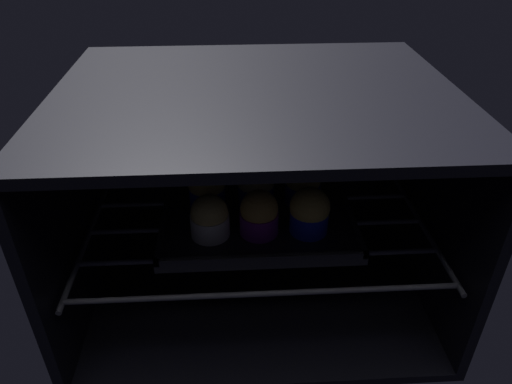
% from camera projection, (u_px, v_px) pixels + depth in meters
% --- Properties ---
extents(oven_cavity, '(0.59, 0.47, 0.37)m').
position_uv_depth(oven_cavity, '(255.00, 183.00, 0.82)').
color(oven_cavity, black).
rests_on(oven_cavity, ground).
extents(oven_rack, '(0.55, 0.42, 0.01)m').
position_uv_depth(oven_rack, '(256.00, 213.00, 0.80)').
color(oven_rack, '#42424C').
rests_on(oven_rack, oven_cavity).
extents(baking_tray, '(0.31, 0.31, 0.02)m').
position_uv_depth(baking_tray, '(256.00, 205.00, 0.80)').
color(baking_tray, black).
rests_on(baking_tray, oven_rack).
extents(muffin_row0_col0, '(0.06, 0.06, 0.07)m').
position_uv_depth(muffin_row0_col0, '(210.00, 218.00, 0.71)').
color(muffin_row0_col0, silver).
rests_on(muffin_row0_col0, baking_tray).
extents(muffin_row0_col1, '(0.06, 0.06, 0.07)m').
position_uv_depth(muffin_row0_col1, '(259.00, 214.00, 0.71)').
color(muffin_row0_col1, '#7A238C').
rests_on(muffin_row0_col1, baking_tray).
extents(muffin_row0_col2, '(0.06, 0.06, 0.08)m').
position_uv_depth(muffin_row0_col2, '(309.00, 212.00, 0.72)').
color(muffin_row0_col2, '#1928B7').
rests_on(muffin_row0_col2, baking_tray).
extents(muffin_row1_col0, '(0.06, 0.06, 0.08)m').
position_uv_depth(muffin_row1_col0, '(207.00, 187.00, 0.77)').
color(muffin_row1_col0, '#1928B7').
rests_on(muffin_row1_col0, baking_tray).
extents(muffin_row1_col1, '(0.06, 0.06, 0.07)m').
position_uv_depth(muffin_row1_col1, '(258.00, 185.00, 0.78)').
color(muffin_row1_col1, '#1928B7').
rests_on(muffin_row1_col1, baking_tray).
extents(muffin_row1_col2, '(0.06, 0.06, 0.07)m').
position_uv_depth(muffin_row1_col2, '(303.00, 184.00, 0.79)').
color(muffin_row1_col2, '#1928B7').
rests_on(muffin_row1_col2, baking_tray).
extents(muffin_row2_col0, '(0.06, 0.06, 0.08)m').
position_uv_depth(muffin_row2_col0, '(212.00, 162.00, 0.85)').
color(muffin_row2_col0, '#1928B7').
rests_on(muffin_row2_col0, baking_tray).
extents(muffin_row2_col1, '(0.06, 0.06, 0.08)m').
position_uv_depth(muffin_row2_col1, '(255.00, 162.00, 0.84)').
color(muffin_row2_col1, '#0C8C84').
rests_on(muffin_row2_col1, baking_tray).
extents(muffin_row2_col2, '(0.06, 0.06, 0.08)m').
position_uv_depth(muffin_row2_col2, '(298.00, 160.00, 0.85)').
color(muffin_row2_col2, '#1928B7').
rests_on(muffin_row2_col2, baking_tray).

